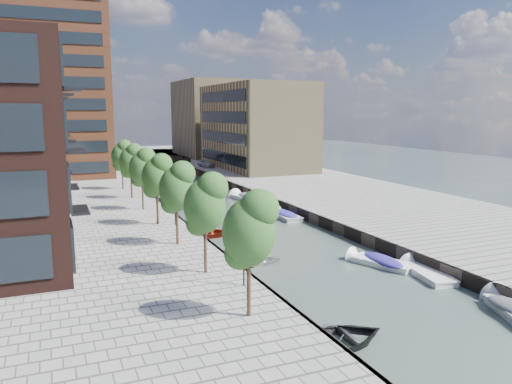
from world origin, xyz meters
TOP-DOWN VIEW (x-y plane):
  - water at (0.00, 40.00)m, footprint 300.00×300.00m
  - quay_right at (16.00, 40.00)m, footprint 20.00×140.00m
  - quay_wall_left at (-6.10, 40.00)m, footprint 0.25×140.00m
  - quay_wall_right at (6.10, 40.00)m, footprint 0.25×140.00m
  - far_closure at (0.00, 100.00)m, footprint 80.00×40.00m
  - apartment_block at (-20.00, 30.00)m, footprint 8.00×38.00m
  - tower at (-17.00, 65.00)m, footprint 18.00×18.00m
  - tan_block_near at (16.00, 62.00)m, footprint 12.00×25.00m
  - tan_block_far at (16.00, 88.00)m, footprint 12.00×20.00m
  - bridge at (0.00, 72.00)m, footprint 13.00×6.00m
  - tree_0 at (-8.50, 4.00)m, footprint 2.50×2.50m
  - tree_1 at (-8.50, 11.00)m, footprint 2.50×2.50m
  - tree_2 at (-8.50, 18.00)m, footprint 2.50×2.50m
  - tree_3 at (-8.50, 25.00)m, footprint 2.50×2.50m
  - tree_4 at (-8.50, 32.00)m, footprint 2.50×2.50m
  - tree_5 at (-8.50, 39.00)m, footprint 2.50×2.50m
  - tree_6 at (-8.50, 46.00)m, footprint 2.50×2.50m
  - lamp_0 at (-7.20, 8.00)m, footprint 0.24×0.24m
  - lamp_1 at (-7.20, 24.00)m, footprint 0.24×0.24m
  - lamp_2 at (-7.20, 40.00)m, footprint 0.24×0.24m
  - sloop_0 at (-5.13, 15.49)m, footprint 5.43×4.32m
  - sloop_1 at (-5.30, 1.50)m, footprint 5.16×3.71m
  - sloop_2 at (-5.08, 23.19)m, footprint 5.98×5.08m
  - sloop_3 at (-4.04, 14.28)m, footprint 4.53×3.49m
  - sloop_4 at (-5.15, 41.20)m, footprint 4.84×3.96m
  - motorboat_0 at (3.93, 10.85)m, footprint 3.39×5.03m
  - motorboat_2 at (5.51, 7.97)m, footprint 2.52×4.99m
  - motorboat_3 at (4.70, 27.49)m, footprint 1.85×5.10m
  - motorboat_4 at (4.93, 38.28)m, footprint 3.06×6.00m
  - car at (8.27, 65.35)m, footprint 2.45×4.08m

SIDE VIEW (x-z plane):
  - water at x=0.00m, z-range 0.00..0.00m
  - sloop_0 at x=-5.13m, z-range -0.50..0.50m
  - sloop_1 at x=-5.30m, z-range -0.53..0.53m
  - sloop_2 at x=-5.08m, z-range -0.53..0.53m
  - sloop_3 at x=-4.04m, z-range -0.43..0.43m
  - sloop_4 at x=-5.15m, z-range -0.44..0.44m
  - motorboat_2 at x=5.51m, z-range -0.70..0.89m
  - motorboat_0 at x=3.93m, z-range -0.60..0.99m
  - motorboat_3 at x=4.70m, z-range -0.64..1.05m
  - motorboat_4 at x=4.93m, z-range -0.72..1.19m
  - quay_right at x=16.00m, z-range 0.00..1.00m
  - quay_wall_left at x=-6.10m, z-range 0.00..1.00m
  - quay_wall_right at x=6.10m, z-range 0.00..1.00m
  - far_closure at x=0.00m, z-range 0.00..1.00m
  - bridge at x=0.00m, z-range 0.74..2.04m
  - car at x=8.27m, z-range 1.00..2.30m
  - lamp_0 at x=-7.20m, z-range 1.45..5.57m
  - lamp_1 at x=-7.20m, z-range 1.45..5.57m
  - lamp_2 at x=-7.20m, z-range 1.45..5.57m
  - tree_0 at x=-8.50m, z-range 2.33..8.28m
  - tree_1 at x=-8.50m, z-range 2.33..8.28m
  - tree_2 at x=-8.50m, z-range 2.33..8.28m
  - tree_3 at x=-8.50m, z-range 2.33..8.28m
  - tree_4 at x=-8.50m, z-range 2.33..8.28m
  - tree_5 at x=-8.50m, z-range 2.33..8.28m
  - tree_6 at x=-8.50m, z-range 2.33..8.28m
  - apartment_block at x=-20.00m, z-range 1.00..15.00m
  - tan_block_near at x=16.00m, z-range 1.00..15.00m
  - tan_block_far at x=16.00m, z-range 1.00..17.00m
  - tower at x=-17.00m, z-range 1.00..31.00m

